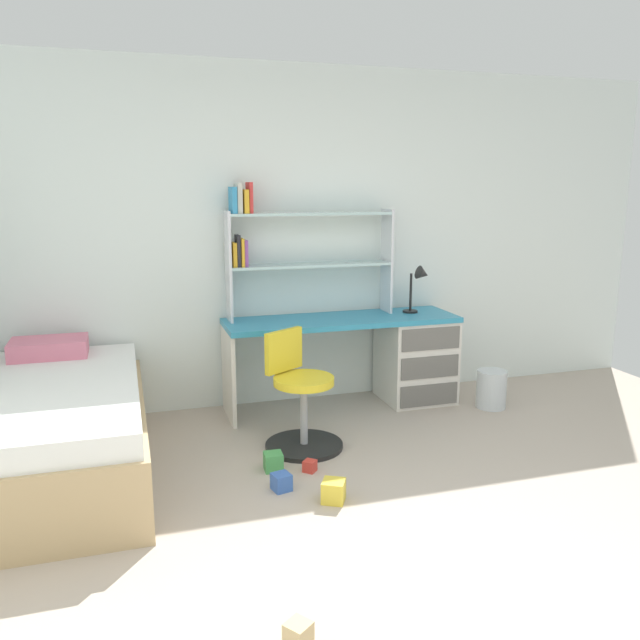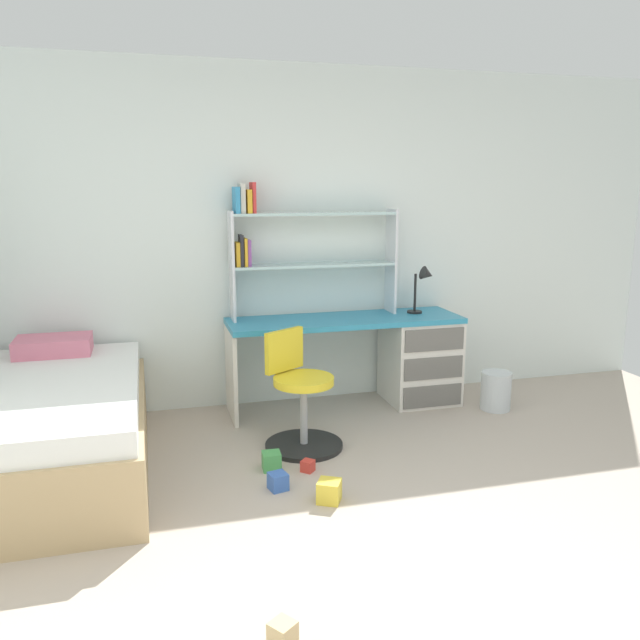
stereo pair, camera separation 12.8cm
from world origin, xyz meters
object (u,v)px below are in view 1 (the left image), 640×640
(toy_block_red_2, at_px, (310,466))
(desk, at_px, (397,353))
(desk_lamp, at_px, (420,281))
(toy_block_green_1, at_px, (273,462))
(bookshelf_hutch, at_px, (291,241))
(toy_block_yellow_4, at_px, (334,491))
(toy_block_natural_0, at_px, (298,634))
(toy_block_blue_3, at_px, (281,482))
(swivel_chair, at_px, (300,403))
(waste_bin, at_px, (491,389))
(bed_platform, at_px, (42,432))

(toy_block_red_2, bearing_deg, desk, 45.73)
(desk_lamp, distance_m, toy_block_green_1, 1.98)
(desk, bearing_deg, bookshelf_hutch, 169.65)
(toy_block_red_2, distance_m, toy_block_yellow_4, 0.41)
(toy_block_natural_0, bearing_deg, toy_block_blue_3, 79.19)
(toy_block_natural_0, distance_m, toy_block_red_2, 1.51)
(swivel_chair, height_order, toy_block_red_2, swivel_chair)
(toy_block_blue_3, bearing_deg, desk, 44.77)
(toy_block_yellow_4, bearing_deg, swivel_chair, 87.87)
(desk_lamp, relative_size, toy_block_blue_3, 3.87)
(swivel_chair, distance_m, toy_block_yellow_4, 0.83)
(bookshelf_hutch, xyz_separation_m, toy_block_yellow_4, (-0.19, -1.62, -1.25))
(toy_block_natural_0, xyz_separation_m, toy_block_yellow_4, (0.48, 1.04, 0.02))
(desk_lamp, xyz_separation_m, toy_block_yellow_4, (-1.21, -1.49, -0.91))
(toy_block_natural_0, bearing_deg, desk, 59.04)
(waste_bin, bearing_deg, bed_platform, -174.51)
(toy_block_blue_3, bearing_deg, toy_block_natural_0, -100.81)
(swivel_chair, bearing_deg, desk, 34.33)
(bookshelf_hutch, bearing_deg, toy_block_green_1, -110.21)
(desk_lamp, distance_m, toy_block_blue_3, 2.14)
(toy_block_green_1, bearing_deg, toy_block_blue_3, -93.16)
(bed_platform, bearing_deg, desk_lamp, 13.99)
(desk, bearing_deg, waste_bin, -29.20)
(desk_lamp, distance_m, toy_block_natural_0, 3.18)
(toy_block_blue_3, bearing_deg, toy_block_green_1, 86.84)
(swivel_chair, bearing_deg, toy_block_yellow_4, -92.13)
(bookshelf_hutch, bearing_deg, waste_bin, -19.20)
(bookshelf_hutch, distance_m, swivel_chair, 1.31)
(desk, height_order, toy_block_natural_0, desk)
(toy_block_green_1, relative_size, toy_block_yellow_4, 0.91)
(bed_platform, bearing_deg, toy_block_blue_3, -23.75)
(bed_platform, distance_m, toy_block_natural_0, 2.14)
(desk_lamp, bearing_deg, swivel_chair, -149.66)
(desk, bearing_deg, toy_block_yellow_4, -124.75)
(desk, xyz_separation_m, toy_block_blue_3, (-1.27, -1.26, -0.35))
(toy_block_blue_3, bearing_deg, toy_block_yellow_4, -41.47)
(waste_bin, relative_size, toy_block_blue_3, 3.02)
(waste_bin, bearing_deg, toy_block_blue_3, -155.12)
(desk, bearing_deg, desk_lamp, 4.41)
(waste_bin, bearing_deg, desk_lamp, 140.65)
(bookshelf_hutch, relative_size, bed_platform, 0.68)
(desk, bearing_deg, toy_block_blue_3, -135.23)
(toy_block_natural_0, bearing_deg, bed_platform, 120.44)
(swivel_chair, xyz_separation_m, toy_block_blue_3, (-0.27, -0.58, -0.26))
(bed_platform, bearing_deg, desk, 14.68)
(swivel_chair, relative_size, toy_block_natural_0, 8.73)
(toy_block_red_2, bearing_deg, toy_block_natural_0, -107.84)
(waste_bin, bearing_deg, toy_block_green_1, -161.99)
(toy_block_green_1, xyz_separation_m, toy_block_yellow_4, (0.23, -0.49, 0.01))
(desk_lamp, height_order, toy_block_yellow_4, desk_lamp)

